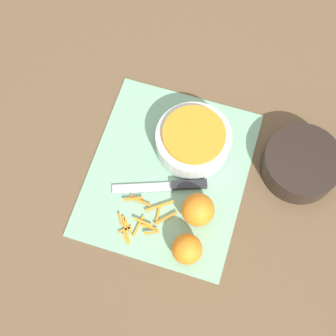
{
  "coord_description": "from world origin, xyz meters",
  "views": [
    {
      "loc": [
        0.38,
        0.12,
        1.08
      ],
      "look_at": [
        0.0,
        0.0,
        0.04
      ],
      "focal_mm": 50.0,
      "sensor_mm": 36.0,
      "label": 1
    }
  ],
  "objects_px": {
    "bowl_dark": "(301,164)",
    "bowl_speckled": "(193,140)",
    "orange_left": "(187,249)",
    "knife": "(177,186)",
    "orange_right": "(198,210)"
  },
  "relations": [
    {
      "from": "orange_left",
      "to": "orange_right",
      "type": "xyz_separation_m",
      "value": [
        -0.09,
        -0.0,
        0.0
      ]
    },
    {
      "from": "bowl_dark",
      "to": "orange_right",
      "type": "bearing_deg",
      "value": -47.77
    },
    {
      "from": "orange_left",
      "to": "knife",
      "type": "bearing_deg",
      "value": -155.37
    },
    {
      "from": "bowl_dark",
      "to": "knife",
      "type": "distance_m",
      "value": 0.3
    },
    {
      "from": "bowl_speckled",
      "to": "bowl_dark",
      "type": "distance_m",
      "value": 0.27
    },
    {
      "from": "bowl_speckled",
      "to": "knife",
      "type": "distance_m",
      "value": 0.12
    },
    {
      "from": "bowl_speckled",
      "to": "orange_right",
      "type": "distance_m",
      "value": 0.18
    },
    {
      "from": "orange_right",
      "to": "bowl_dark",
      "type": "bearing_deg",
      "value": 132.23
    },
    {
      "from": "bowl_dark",
      "to": "orange_right",
      "type": "height_order",
      "value": "orange_right"
    },
    {
      "from": "knife",
      "to": "orange_left",
      "type": "relative_size",
      "value": 3.2
    },
    {
      "from": "bowl_speckled",
      "to": "knife",
      "type": "bearing_deg",
      "value": -3.28
    },
    {
      "from": "bowl_dark",
      "to": "orange_right",
      "type": "distance_m",
      "value": 0.28
    },
    {
      "from": "bowl_speckled",
      "to": "orange_left",
      "type": "xyz_separation_m",
      "value": [
        0.26,
        0.06,
        -0.0
      ]
    },
    {
      "from": "bowl_dark",
      "to": "bowl_speckled",
      "type": "bearing_deg",
      "value": -85.84
    },
    {
      "from": "bowl_speckled",
      "to": "bowl_dark",
      "type": "bearing_deg",
      "value": 94.16
    }
  ]
}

